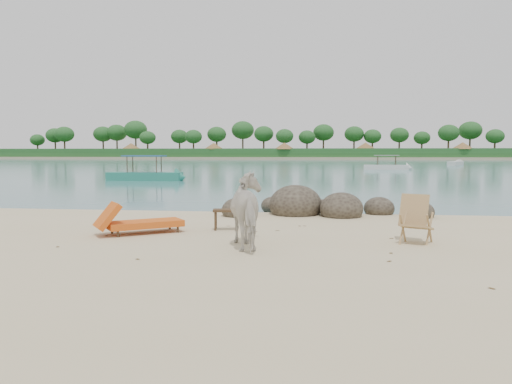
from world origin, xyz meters
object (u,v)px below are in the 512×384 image
(side_table, at_px, (226,221))
(lounge_chair, at_px, (145,221))
(boulders, at_px, (314,208))
(cow, at_px, (251,211))
(deck_chair, at_px, (416,221))
(boat_near, at_px, (144,159))

(side_table, distance_m, lounge_chair, 1.96)
(boulders, height_order, cow, cow)
(cow, relative_size, lounge_chair, 0.82)
(boulders, xyz_separation_m, side_table, (-2.12, -3.41, 0.02))
(deck_chair, bearing_deg, lounge_chair, -159.59)
(boulders, relative_size, boat_near, 1.06)
(lounge_chair, relative_size, boat_near, 0.37)
(cow, xyz_separation_m, boat_near, (-11.16, 24.40, 0.69))
(boat_near, bearing_deg, lounge_chair, -71.27)
(deck_chair, height_order, boat_near, boat_near)
(deck_chair, bearing_deg, side_table, -171.03)
(boulders, bearing_deg, lounge_chair, -133.53)
(side_table, relative_size, deck_chair, 0.62)
(boulders, relative_size, deck_chair, 6.20)
(lounge_chair, height_order, deck_chair, deck_chair)
(boulders, bearing_deg, side_table, -121.90)
(lounge_chair, xyz_separation_m, boat_near, (-8.41, 23.00, 1.13))
(cow, distance_m, lounge_chair, 3.12)
(boulders, height_order, deck_chair, deck_chair)
(deck_chair, bearing_deg, boat_near, 147.30)
(cow, xyz_separation_m, lounge_chair, (-2.75, 1.40, -0.43))
(lounge_chair, bearing_deg, side_table, -13.67)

